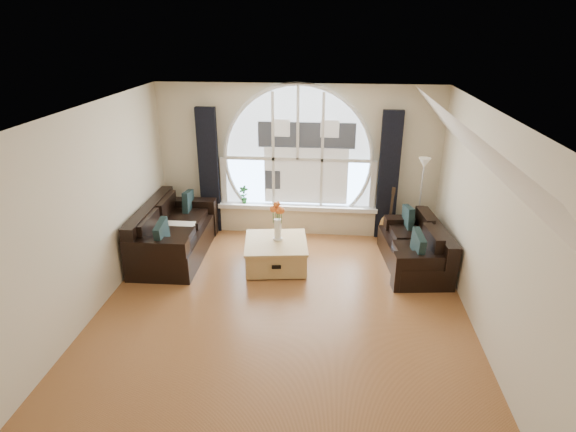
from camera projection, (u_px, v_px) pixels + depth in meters
The scene contains 21 objects.
ground at pixel (282, 313), 6.36m from camera, with size 5.00×5.50×0.01m, color brown.
ceiling at pixel (280, 112), 5.33m from camera, with size 5.00×5.50×0.01m, color silver.
wall_back at pixel (298, 161), 8.37m from camera, with size 5.00×0.01×2.70m, color beige.
wall_front at pixel (239, 373), 3.31m from camera, with size 5.00×0.01×2.70m, color beige.
wall_left at pixel (89, 214), 6.06m from camera, with size 0.01×5.50×2.70m, color beige.
wall_right at pixel (488, 229), 5.62m from camera, with size 0.01×5.50×2.70m, color beige.
attic_slope at pixel (475, 147), 5.27m from camera, with size 0.92×5.50×0.72m, color silver.
arched_window at pixel (298, 146), 8.24m from camera, with size 2.60×0.06×2.15m, color silver.
window_sill at pixel (297, 207), 8.60m from camera, with size 2.90×0.22×0.08m, color white.
window_frame at pixel (298, 147), 8.21m from camera, with size 2.76×0.08×2.15m, color white.
neighbor_house at pixel (306, 154), 8.26m from camera, with size 1.70×0.02×1.50m, color silver.
curtain_left at pixel (209, 171), 8.48m from camera, with size 0.35×0.12×2.30m, color black.
curtain_right at pixel (388, 176), 8.20m from camera, with size 0.35×0.12×2.30m, color black.
sofa_left at pixel (175, 233), 7.81m from camera, with size 0.98×1.97×0.87m, color black.
sofa_right at pixel (415, 243), 7.43m from camera, with size 0.82×1.64×0.73m, color black.
coffee_chest at pixel (276, 253), 7.49m from camera, with size 0.97×0.97×0.48m, color tan.
throw_blanket at pixel (175, 231), 7.62m from camera, with size 0.55×0.55×0.10m, color silver.
vase_flowers at pixel (278, 217), 7.33m from camera, with size 0.24×0.24×0.70m, color white.
floor_lamp at pixel (420, 204), 7.94m from camera, with size 0.24×0.24×1.60m, color #B2B2B2.
guitar at pixel (391, 214), 8.23m from camera, with size 0.36×0.24×1.06m, color brown.
potted_plant at pixel (244, 195), 8.61m from camera, with size 0.18×0.12×0.33m, color #1E6023.
Camera 1 is at (0.59, -5.34, 3.65)m, focal length 29.28 mm.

